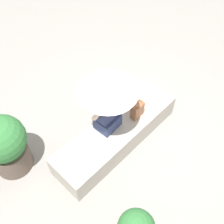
# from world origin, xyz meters

# --- Properties ---
(ground_plane) EXTENTS (14.00, 14.00, 0.00)m
(ground_plane) POSITION_xyz_m (0.00, 0.00, 0.00)
(ground_plane) COLOR gray
(stone_bench) EXTENTS (2.18, 0.63, 0.41)m
(stone_bench) POSITION_xyz_m (0.00, 0.00, 0.20)
(stone_bench) COLOR #A8A093
(stone_bench) RESTS_ON ground
(person_seated) EXTENTS (0.48, 0.30, 0.90)m
(person_seated) POSITION_xyz_m (0.08, -0.10, 0.80)
(person_seated) COLOR navy
(person_seated) RESTS_ON stone_bench
(parasol) EXTENTS (0.80, 0.80, 1.02)m
(parasol) POSITION_xyz_m (0.09, -0.08, 1.31)
(parasol) COLOR #B7B7BC
(parasol) RESTS_ON stone_bench
(handbag_black) EXTENTS (0.21, 0.16, 0.29)m
(handbag_black) POSITION_xyz_m (-0.37, 0.09, 0.55)
(handbag_black) COLOR brown
(handbag_black) RESTS_ON stone_bench
(planter_far) EXTENTS (0.67, 0.67, 1.04)m
(planter_far) POSITION_xyz_m (1.36, -0.84, 0.55)
(planter_far) COLOR brown
(planter_far) RESTS_ON ground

